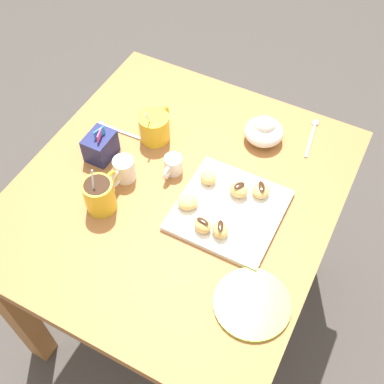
{
  "coord_description": "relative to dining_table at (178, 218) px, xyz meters",
  "views": [
    {
      "loc": [
        -0.7,
        -0.41,
        1.83
      ],
      "look_at": [
        -0.0,
        -0.05,
        0.77
      ],
      "focal_mm": 44.98,
      "sensor_mm": 36.0,
      "label": 1
    }
  ],
  "objects": [
    {
      "name": "chocolate_drizzle_2",
      "position": [
        0.08,
        -0.22,
        0.19
      ],
      "size": [
        0.04,
        0.03,
        0.0
      ],
      "primitive_type": "ellipsoid",
      "rotation": [
        0.0,
        0.0,
        0.54
      ],
      "color": "#381E11",
      "rests_on": "beignet_2"
    },
    {
      "name": "chocolate_sauce_pitcher",
      "position": [
        0.06,
        0.04,
        0.17
      ],
      "size": [
        0.09,
        0.05,
        0.06
      ],
      "color": "silver",
      "rests_on": "dining_table"
    },
    {
      "name": "beignet_3",
      "position": [
        0.05,
        -0.16,
        0.18
      ],
      "size": [
        0.06,
        0.07,
        0.04
      ],
      "primitive_type": "ellipsoid",
      "rotation": [
        0.0,
        0.0,
        2.82
      ],
      "color": "#E5B260",
      "rests_on": "pastry_plate_square"
    },
    {
      "name": "sugar_caddy",
      "position": [
        0.01,
        0.26,
        0.18
      ],
      "size": [
        0.09,
        0.07,
        0.11
      ],
      "color": "#191E51",
      "rests_on": "dining_table"
    },
    {
      "name": "beignet_1",
      "position": [
        -0.09,
        -0.13,
        0.17
      ],
      "size": [
        0.06,
        0.06,
        0.04
      ],
      "primitive_type": "ellipsoid",
      "rotation": [
        0.0,
        0.0,
        4.23
      ],
      "color": "#E5B260",
      "rests_on": "pastry_plate_square"
    },
    {
      "name": "pastry_plate_square",
      "position": [
        -0.0,
        -0.16,
        0.15
      ],
      "size": [
        0.27,
        0.27,
        0.02
      ],
      "primitive_type": "cube",
      "color": "silver",
      "rests_on": "dining_table"
    },
    {
      "name": "beignet_4",
      "position": [
        0.06,
        -0.07,
        0.17
      ],
      "size": [
        0.07,
        0.07,
        0.03
      ],
      "primitive_type": "ellipsoid",
      "rotation": [
        0.0,
        0.0,
        0.91
      ],
      "color": "#E5B260",
      "rests_on": "pastry_plate_square"
    },
    {
      "name": "chocolate_drizzle_1",
      "position": [
        -0.09,
        -0.13,
        0.19
      ],
      "size": [
        0.02,
        0.04,
        0.0
      ],
      "primitive_type": "ellipsoid",
      "rotation": [
        0.0,
        0.0,
        4.54
      ],
      "color": "#381E11",
      "rests_on": "beignet_1"
    },
    {
      "name": "cream_pitcher_white",
      "position": [
        -0.03,
        0.15,
        0.18
      ],
      "size": [
        0.1,
        0.06,
        0.07
      ],
      "color": "silver",
      "rests_on": "dining_table"
    },
    {
      "name": "dining_table",
      "position": [
        0.0,
        0.0,
        0.0
      ],
      "size": [
        0.94,
        0.86,
        0.75
      ],
      "color": "#A36633",
      "rests_on": "ground_plane"
    },
    {
      "name": "coffee_mug_mustard_right",
      "position": [
        0.15,
        0.15,
        0.19
      ],
      "size": [
        0.13,
        0.09,
        0.13
      ],
      "color": "gold",
      "rests_on": "dining_table"
    },
    {
      "name": "loose_spoon_near_saucer",
      "position": [
        0.11,
        0.28,
        0.14
      ],
      "size": [
        0.03,
        0.16,
        0.01
      ],
      "color": "silver",
      "rests_on": "dining_table"
    },
    {
      "name": "chocolate_drizzle_5",
      "position": [
        -0.08,
        -0.17,
        0.19
      ],
      "size": [
        0.04,
        0.03,
        0.0
      ],
      "primitive_type": "ellipsoid",
      "rotation": [
        0.0,
        0.0,
        0.41
      ],
      "color": "#381E11",
      "rests_on": "beignet_5"
    },
    {
      "name": "ice_cream_bowl",
      "position": [
        0.29,
        -0.14,
        0.18
      ],
      "size": [
        0.12,
        0.12,
        0.09
      ],
      "color": "silver",
      "rests_on": "dining_table"
    },
    {
      "name": "loose_spoon_by_plate",
      "position": [
        0.38,
        -0.27,
        0.14
      ],
      "size": [
        0.16,
        0.03,
        0.01
      ],
      "color": "silver",
      "rests_on": "dining_table"
    },
    {
      "name": "beignet_5",
      "position": [
        -0.08,
        -0.17,
        0.17
      ],
      "size": [
        0.06,
        0.07,
        0.04
      ],
      "primitive_type": "ellipsoid",
      "rotation": [
        0.0,
        0.0,
        0.8
      ],
      "color": "#E5B260",
      "rests_on": "pastry_plate_square"
    },
    {
      "name": "saucer_lime_left",
      "position": [
        -0.22,
        -0.32,
        0.15
      ],
      "size": [
        0.19,
        0.19,
        0.01
      ],
      "primitive_type": "cylinder",
      "color": "#9EC633",
      "rests_on": "dining_table"
    },
    {
      "name": "ground_plane",
      "position": [
        0.0,
        0.0,
        -0.61
      ],
      "size": [
        8.0,
        8.0,
        0.0
      ],
      "primitive_type": "plane",
      "color": "#423D38"
    },
    {
      "name": "beignet_0",
      "position": [
        -0.04,
        -0.06,
        0.17
      ],
      "size": [
        0.07,
        0.08,
        0.03
      ],
      "primitive_type": "ellipsoid",
      "rotation": [
        0.0,
        0.0,
        5.47
      ],
      "color": "#E5B260",
      "rests_on": "pastry_plate_square"
    },
    {
      "name": "coffee_mug_mustard_left",
      "position": [
        -0.14,
        0.15,
        0.19
      ],
      "size": [
        0.12,
        0.08,
        0.15
      ],
      "color": "gold",
      "rests_on": "dining_table"
    },
    {
      "name": "beignet_2",
      "position": [
        0.08,
        -0.22,
        0.17
      ],
      "size": [
        0.06,
        0.05,
        0.03
      ],
      "primitive_type": "ellipsoid",
      "rotation": [
        0.0,
        0.0,
        0.05
      ],
      "color": "#E5B260",
      "rests_on": "pastry_plate_square"
    },
    {
      "name": "chocolate_drizzle_3",
      "position": [
        0.05,
        -0.16,
        0.2
      ],
      "size": [
        0.04,
        0.03,
        0.0
      ],
      "primitive_type": "ellipsoid",
      "rotation": [
        0.0,
        0.0,
        2.58
      ],
      "color": "#381E11",
      "rests_on": "beignet_3"
    }
  ]
}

